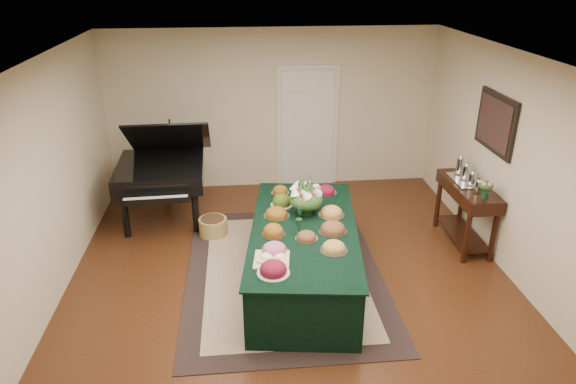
{
  "coord_description": "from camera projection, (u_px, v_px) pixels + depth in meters",
  "views": [
    {
      "loc": [
        -0.57,
        -5.43,
        3.65
      ],
      "look_at": [
        0.0,
        0.3,
        1.05
      ],
      "focal_mm": 32.0,
      "sensor_mm": 36.0,
      "label": 1
    }
  ],
  "objects": [
    {
      "name": "green_goblets",
      "position": [
        299.0,
        219.0,
        6.1
      ],
      "size": [
        0.12,
        0.38,
        0.18
      ],
      "color": "black",
      "rests_on": "buffet_table"
    },
    {
      "name": "area_rug",
      "position": [
        284.0,
        271.0,
        6.59
      ],
      "size": [
        2.46,
        3.45,
        0.01
      ],
      "color": "black",
      "rests_on": "ground"
    },
    {
      "name": "wicker_basket",
      "position": [
        213.0,
        227.0,
        7.44
      ],
      "size": [
        0.41,
        0.41,
        0.26
      ],
      "primitive_type": "cylinder",
      "color": "olive",
      "rests_on": "ground"
    },
    {
      "name": "food_platters",
      "position": [
        300.0,
        221.0,
        6.15
      ],
      "size": [
        1.18,
        2.25,
        0.12
      ],
      "color": "silver",
      "rests_on": "buffet_table"
    },
    {
      "name": "pink_bouquet",
      "position": [
        486.0,
        186.0,
        6.45
      ],
      "size": [
        0.2,
        0.2,
        0.25
      ],
      "color": "black",
      "rests_on": "mahogany_sideboard"
    },
    {
      "name": "tea_service",
      "position": [
        468.0,
        174.0,
        6.96
      ],
      "size": [
        0.34,
        0.74,
        0.3
      ],
      "color": "silver",
      "rests_on": "mahogany_sideboard"
    },
    {
      "name": "grand_piano",
      "position": [
        162.0,
        171.0,
        7.66
      ],
      "size": [
        1.42,
        1.59,
        1.6
      ],
      "color": "black",
      "rests_on": "ground"
    },
    {
      "name": "wall_painting",
      "position": [
        496.0,
        123.0,
        6.58
      ],
      "size": [
        0.05,
        0.95,
        0.75
      ],
      "color": "black",
      "rests_on": "ground"
    },
    {
      "name": "cutting_board",
      "position": [
        272.0,
        257.0,
        5.44
      ],
      "size": [
        0.42,
        0.42,
        0.1
      ],
      "color": "tan",
      "rests_on": "buffet_table"
    },
    {
      "name": "floral_centerpiece",
      "position": [
        306.0,
        195.0,
        6.34
      ],
      "size": [
        0.44,
        0.44,
        0.44
      ],
      "color": "black",
      "rests_on": "buffet_table"
    },
    {
      "name": "buffet_table",
      "position": [
        304.0,
        255.0,
        6.26
      ],
      "size": [
        1.58,
        2.8,
        0.75
      ],
      "color": "black",
      "rests_on": "ground"
    },
    {
      "name": "ground",
      "position": [
        290.0,
        277.0,
        6.48
      ],
      "size": [
        6.0,
        6.0,
        0.0
      ],
      "primitive_type": "plane",
      "color": "black",
      "rests_on": "ground"
    },
    {
      "name": "kitchen_doorway",
      "position": [
        307.0,
        128.0,
        8.8
      ],
      "size": [
        1.05,
        0.07,
        2.1
      ],
      "color": "silver",
      "rests_on": "ground"
    },
    {
      "name": "mahogany_sideboard",
      "position": [
        467.0,
        198.0,
        7.0
      ],
      "size": [
        0.45,
        1.21,
        0.9
      ],
      "color": "black",
      "rests_on": "ground"
    }
  ]
}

